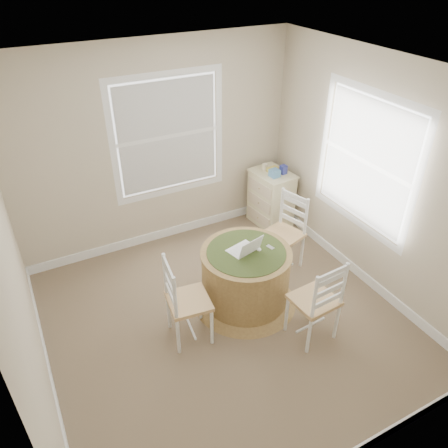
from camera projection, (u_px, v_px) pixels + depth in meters
room at (232, 207)px, 4.20m from camera, size 3.64×3.64×2.64m
round_table at (245, 275)px, 4.77m from camera, size 1.16×1.16×0.70m
chair_left at (189, 301)px, 4.29m from camera, size 0.45×0.47×0.95m
chair_near at (314, 300)px, 4.31m from camera, size 0.45×0.43×0.95m
chair_right at (283, 234)px, 5.26m from camera, size 0.50×0.52×0.95m
laptop at (244, 249)px, 4.59m from camera, size 0.36×0.33×0.21m
mouse at (258, 249)px, 4.63m from camera, size 0.07×0.10×0.03m
phone at (270, 247)px, 4.67m from camera, size 0.07×0.10×0.02m
keys at (254, 243)px, 4.73m from camera, size 0.07×0.06×0.02m
corner_chest at (271, 198)px, 6.14m from camera, size 0.51×0.65×0.80m
tissue_box at (275, 173)px, 5.80m from camera, size 0.13×0.13×0.10m
box_yellow at (273, 169)px, 5.95m from camera, size 0.16×0.12×0.06m
box_blue at (284, 170)px, 5.87m from camera, size 0.09×0.09×0.12m
cup_cream at (265, 167)px, 5.99m from camera, size 0.07×0.07×0.09m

